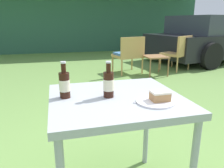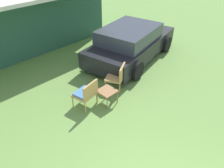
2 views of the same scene
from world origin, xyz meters
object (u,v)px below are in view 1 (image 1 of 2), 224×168
wicker_chair_cushioned (129,53)px  cola_bottle_near (109,84)px  cake_on_plate (157,99)px  cola_bottle_far (65,84)px  wicker_chair_plain (179,51)px  garden_side_table (155,58)px  parked_car (215,39)px  patio_table (116,109)px

wicker_chair_cushioned → cola_bottle_near: cola_bottle_near is taller
cake_on_plate → cola_bottle_far: size_ratio=0.99×
wicker_chair_cushioned → cola_bottle_far: (-1.59, -3.47, 0.36)m
cake_on_plate → cola_bottle_near: (-0.24, 0.15, 0.06)m
wicker_chair_plain → garden_side_table: (-0.75, -0.29, -0.09)m
parked_car → cola_bottle_far: (-4.75, -4.54, 0.18)m
wicker_chair_plain → cola_bottle_far: (-2.85, -3.45, 0.35)m
cola_bottle_far → parked_car: bearing=43.7°
wicker_chair_plain → cake_on_plate: size_ratio=3.94×
parked_car → wicker_chair_cushioned: 3.34m
cola_bottle_near → wicker_chair_plain: bearing=53.4°
parked_car → wicker_chair_plain: parked_car is taller
wicker_chair_cushioned → garden_side_table: size_ratio=1.73×
parked_car → cola_bottle_near: bearing=-145.4°
cola_bottle_near → garden_side_table: bearing=60.0°
wicker_chair_plain → cola_bottle_near: size_ratio=3.89×
wicker_chair_plain → patio_table: wicker_chair_plain is taller
wicker_chair_plain → garden_side_table: size_ratio=1.73×
garden_side_table → patio_table: size_ratio=0.62×
wicker_chair_plain → patio_table: bearing=25.8°
wicker_chair_cushioned → wicker_chair_plain: 1.26m
cola_bottle_near → parked_car: bearing=45.6°
parked_car → cola_bottle_far: 6.57m
wicker_chair_plain → cola_bottle_near: bearing=25.2°
cake_on_plate → patio_table: bearing=142.8°
parked_car → wicker_chair_plain: 2.19m
cola_bottle_far → garden_side_table: bearing=56.3°
wicker_chair_plain → cola_bottle_near: (-2.60, -3.51, 0.35)m
wicker_chair_plain → patio_table: (-2.56, -3.51, 0.19)m
patio_table → cake_on_plate: size_ratio=3.66×
wicker_chair_plain → patio_table: size_ratio=1.08×
garden_side_table → cola_bottle_near: cola_bottle_near is taller
wicker_chair_cushioned → wicker_chair_plain: size_ratio=1.00×
wicker_chair_cushioned → patio_table: 3.76m
cake_on_plate → cola_bottle_far: cola_bottle_far is taller
wicker_chair_cushioned → patio_table: wicker_chair_cushioned is taller
wicker_chair_cushioned → wicker_chair_plain: same height
cola_bottle_far → wicker_chair_plain: bearing=50.4°
parked_car → wicker_chair_cushioned: parked_car is taller
patio_table → cola_bottle_near: bearing=173.5°
garden_side_table → cola_bottle_far: (-2.11, -3.16, 0.45)m
wicker_chair_cushioned → cola_bottle_far: size_ratio=3.89×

